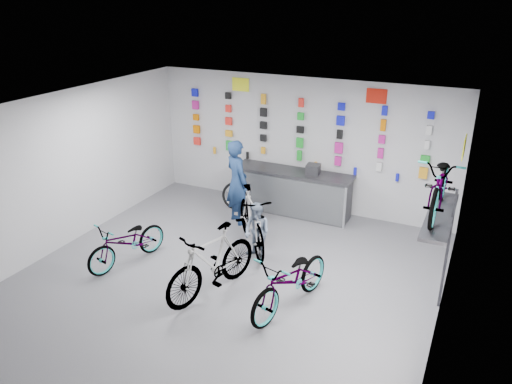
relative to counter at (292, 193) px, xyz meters
The scene contains 20 objects.
floor 3.57m from the counter, 90.00° to the right, with size 8.00×8.00×0.00m, color #505055.
ceiling 4.34m from the counter, 90.00° to the right, with size 8.00×8.00×0.00m, color white.
wall_back 1.11m from the counter, 90.00° to the left, with size 7.00×7.00×0.00m, color #BDBDC0.
wall_left 5.08m from the counter, 134.67° to the right, with size 8.00×8.00×0.00m, color #BDBDC0.
wall_right 5.08m from the counter, 45.33° to the right, with size 8.00×8.00×0.00m, color #BDBDC0.
counter is the anchor object (origin of this frame).
merch_wall 1.34m from the counter, 100.78° to the left, with size 5.58×0.08×1.57m.
wall_bracket 4.18m from the counter, 35.12° to the right, with size 0.39×1.90×2.00m.
sign_left 2.73m from the counter, 163.67° to the left, with size 0.42×0.02×0.30m, color #F7FF21.
sign_right 2.78m from the counter, 15.36° to the left, with size 0.42×0.02×0.30m, color red.
sign_side 4.72m from the counter, 33.92° to the right, with size 0.02×0.40×0.30m, color #F7FF21.
bike_left 3.91m from the counter, 118.84° to the right, with size 0.58×1.67×0.88m, color gray.
bike_center 3.60m from the counter, 89.91° to the right, with size 0.55×1.95×1.17m, color gray.
bike_right 3.69m from the counter, 68.65° to the right, with size 0.67×1.91×1.00m, color gray.
bike_service 1.90m from the counter, 92.94° to the right, with size 0.56×1.98×1.19m, color gray.
bike_wall 4.30m from the counter, 35.76° to the right, with size 0.63×1.80×0.95m, color gray.
clerk 1.38m from the counter, 133.03° to the right, with size 0.67×0.44×1.85m, color navy.
customer 2.27m from the counter, 85.20° to the right, with size 0.55×0.43×1.13m, color slate.
spare_wheel 1.31m from the counter, 163.49° to the right, with size 0.67×0.24×0.65m.
register 0.78m from the counter, ahead, with size 0.28×0.30×0.22m, color black.
Camera 1 is at (3.72, -6.19, 4.72)m, focal length 35.00 mm.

